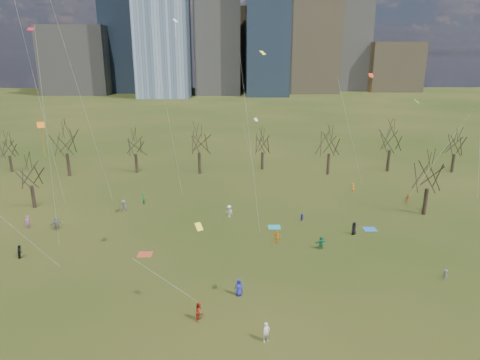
{
  "coord_description": "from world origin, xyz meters",
  "views": [
    {
      "loc": [
        -1.05,
        -37.68,
        21.75
      ],
      "look_at": [
        0.0,
        12.0,
        7.0
      ],
      "focal_mm": 32.0,
      "sensor_mm": 36.0,
      "label": 1
    }
  ],
  "objects_px": {
    "blanket_crimson": "(145,254)",
    "person_4": "(277,237)",
    "blanket_navy": "(370,229)",
    "person_0": "(239,287)",
    "person_1": "(266,332)",
    "blanket_teal": "(274,227)",
    "person_2": "(200,311)"
  },
  "relations": [
    {
      "from": "person_0",
      "to": "person_1",
      "type": "xyz_separation_m",
      "value": [
        2.02,
        -6.71,
        -0.01
      ]
    },
    {
      "from": "blanket_crimson",
      "to": "person_4",
      "type": "relative_size",
      "value": 0.97
    },
    {
      "from": "blanket_navy",
      "to": "person_4",
      "type": "relative_size",
      "value": 0.97
    },
    {
      "from": "blanket_crimson",
      "to": "person_0",
      "type": "xyz_separation_m",
      "value": [
        10.42,
        -8.7,
        0.83
      ]
    },
    {
      "from": "blanket_teal",
      "to": "person_1",
      "type": "relative_size",
      "value": 0.96
    },
    {
      "from": "blanket_navy",
      "to": "person_0",
      "type": "relative_size",
      "value": 0.94
    },
    {
      "from": "blanket_teal",
      "to": "blanket_navy",
      "type": "relative_size",
      "value": 1.0
    },
    {
      "from": "person_2",
      "to": "person_4",
      "type": "xyz_separation_m",
      "value": [
        8.16,
        15.1,
        -0.04
      ]
    },
    {
      "from": "blanket_navy",
      "to": "blanket_crimson",
      "type": "relative_size",
      "value": 1.0
    },
    {
      "from": "blanket_navy",
      "to": "person_1",
      "type": "xyz_separation_m",
      "value": [
        -15.14,
        -22.03,
        0.82
      ]
    },
    {
      "from": "blanket_crimson",
      "to": "blanket_teal",
      "type": "bearing_deg",
      "value": 26.18
    },
    {
      "from": "blanket_navy",
      "to": "blanket_crimson",
      "type": "distance_m",
      "value": 28.37
    },
    {
      "from": "person_1",
      "to": "person_4",
      "type": "bearing_deg",
      "value": 51.82
    },
    {
      "from": "person_0",
      "to": "person_2",
      "type": "relative_size",
      "value": 0.98
    },
    {
      "from": "blanket_teal",
      "to": "person_2",
      "type": "relative_size",
      "value": 0.92
    },
    {
      "from": "person_2",
      "to": "person_1",
      "type": "bearing_deg",
      "value": -101.04
    },
    {
      "from": "blanket_teal",
      "to": "blanket_navy",
      "type": "distance_m",
      "value": 12.27
    },
    {
      "from": "blanket_crimson",
      "to": "person_0",
      "type": "distance_m",
      "value": 13.6
    },
    {
      "from": "blanket_crimson",
      "to": "person_4",
      "type": "bearing_deg",
      "value": 9.75
    },
    {
      "from": "blanket_navy",
      "to": "blanket_crimson",
      "type": "xyz_separation_m",
      "value": [
        -27.59,
        -6.61,
        0.0
      ]
    },
    {
      "from": "person_0",
      "to": "blanket_navy",
      "type": "bearing_deg",
      "value": 38.77
    },
    {
      "from": "blanket_teal",
      "to": "person_4",
      "type": "distance_m",
      "value": 5.01
    },
    {
      "from": "blanket_crimson",
      "to": "person_1",
      "type": "bearing_deg",
      "value": -51.08
    },
    {
      "from": "blanket_teal",
      "to": "blanket_crimson",
      "type": "xyz_separation_m",
      "value": [
        -15.35,
        -7.55,
        0.0
      ]
    },
    {
      "from": "person_0",
      "to": "person_2",
      "type": "bearing_deg",
      "value": -134.79
    },
    {
      "from": "person_1",
      "to": "person_2",
      "type": "bearing_deg",
      "value": 122.19
    },
    {
      "from": "blanket_teal",
      "to": "blanket_navy",
      "type": "height_order",
      "value": "same"
    },
    {
      "from": "blanket_teal",
      "to": "person_4",
      "type": "xyz_separation_m",
      "value": [
        -0.16,
        -4.94,
        0.81
      ]
    },
    {
      "from": "person_0",
      "to": "blanket_crimson",
      "type": "bearing_deg",
      "value": 137.2
    },
    {
      "from": "blanket_teal",
      "to": "person_0",
      "type": "bearing_deg",
      "value": -106.87
    },
    {
      "from": "person_1",
      "to": "person_4",
      "type": "distance_m",
      "value": 18.23
    },
    {
      "from": "person_0",
      "to": "person_1",
      "type": "relative_size",
      "value": 1.01
    }
  ]
}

